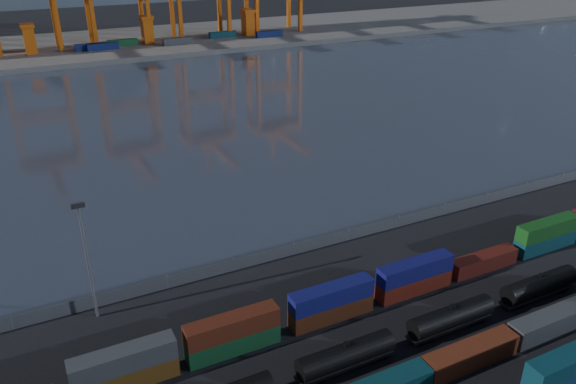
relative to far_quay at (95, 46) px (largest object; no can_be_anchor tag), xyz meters
name	(u,v)px	position (x,y,z in m)	size (l,w,h in m)	color
ground	(404,370)	(0.00, -210.00, -1.00)	(700.00, 700.00, 0.00)	black
harbor_water	(162,118)	(0.00, -105.00, -0.99)	(700.00, 700.00, 0.00)	#2F3745
far_quay	(95,46)	(0.00, 0.00, 0.00)	(700.00, 70.00, 2.00)	#514F4C
container_row_north	(406,281)	(9.20, -198.12, 1.13)	(140.83, 2.35, 5.00)	#12125A
waterfront_fence	(294,249)	(0.00, -182.00, 0.00)	(160.12, 0.12, 2.20)	#595B5E
yard_light_mast	(87,256)	(-30.00, -184.00, 8.30)	(1.60, 0.40, 16.60)	slate
quay_containers	(71,49)	(-11.00, -14.54, 2.30)	(172.58, 10.99, 2.60)	navy
straddle_carriers	(91,33)	(-2.50, -10.00, 6.82)	(140.00, 7.00, 11.10)	#CD550E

